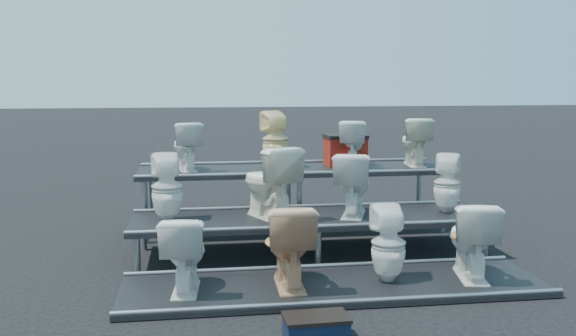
{
  "coord_description": "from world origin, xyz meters",
  "views": [
    {
      "loc": [
        -1.36,
        -7.32,
        2.08
      ],
      "look_at": [
        -0.26,
        0.1,
        1.03
      ],
      "focal_mm": 40.0,
      "sensor_mm": 36.0,
      "label": 1
    }
  ],
  "objects": [
    {
      "name": "toilet_5",
      "position": [
        -0.5,
        0.0,
        0.89
      ],
      "size": [
        0.77,
        0.96,
        0.85
      ],
      "primitive_type": "imported",
      "rotation": [
        0.0,
        0.0,
        3.55
      ],
      "color": "white",
      "rests_on": "tier_mid"
    },
    {
      "name": "toilet_10",
      "position": [
        0.82,
        1.3,
        1.19
      ],
      "size": [
        0.52,
        0.71,
        0.65
      ],
      "primitive_type": "imported",
      "rotation": [
        0.0,
        0.0,
        2.88
      ],
      "color": "white",
      "rests_on": "tier_back"
    },
    {
      "name": "step_stool",
      "position": [
        -0.42,
        -2.52,
        0.09
      ],
      "size": [
        0.51,
        0.31,
        0.18
      ],
      "primitive_type": "cube",
      "rotation": [
        0.0,
        0.0,
        0.03
      ],
      "color": "black",
      "rests_on": "ground"
    },
    {
      "name": "tier_back",
      "position": [
        0.0,
        1.3,
        0.43
      ],
      "size": [
        4.2,
        1.2,
        0.86
      ],
      "primitive_type": "cube",
      "color": "black",
      "rests_on": "ground"
    },
    {
      "name": "toilet_6",
      "position": [
        0.51,
        0.0,
        0.84
      ],
      "size": [
        0.65,
        0.85,
        0.76
      ],
      "primitive_type": "imported",
      "rotation": [
        0.0,
        0.0,
        2.8
      ],
      "color": "white",
      "rests_on": "tier_mid"
    },
    {
      "name": "red_crate",
      "position": [
        0.76,
        1.46,
        1.05
      ],
      "size": [
        0.56,
        0.45,
        0.39
      ],
      "primitive_type": "cube",
      "rotation": [
        0.0,
        0.0,
        0.04
      ],
      "color": "#9B2610",
      "rests_on": "tier_back"
    },
    {
      "name": "toilet_8",
      "position": [
        -1.46,
        1.3,
        1.19
      ],
      "size": [
        0.48,
        0.69,
        0.65
      ],
      "primitive_type": "imported",
      "rotation": [
        0.0,
        0.0,
        3.33
      ],
      "color": "white",
      "rests_on": "tier_back"
    },
    {
      "name": "toilet_9",
      "position": [
        -0.25,
        1.3,
        1.25
      ],
      "size": [
        0.42,
        0.43,
        0.79
      ],
      "primitive_type": "imported",
      "rotation": [
        0.0,
        0.0,
        3.36
      ],
      "color": "beige",
      "rests_on": "tier_back"
    },
    {
      "name": "toilet_11",
      "position": [
        1.73,
        1.3,
        1.2
      ],
      "size": [
        0.45,
        0.7,
        0.68
      ],
      "primitive_type": "imported",
      "rotation": [
        0.0,
        0.0,
        3.03
      ],
      "color": "white",
      "rests_on": "tier_back"
    },
    {
      "name": "tier_mid",
      "position": [
        0.0,
        0.0,
        0.23
      ],
      "size": [
        4.2,
        1.2,
        0.46
      ],
      "primitive_type": "cube",
      "color": "black",
      "rests_on": "ground"
    },
    {
      "name": "toilet_0",
      "position": [
        -1.47,
        -1.3,
        0.43
      ],
      "size": [
        0.48,
        0.76,
        0.75
      ],
      "primitive_type": "imported",
      "rotation": [
        0.0,
        0.0,
        3.06
      ],
      "color": "white",
      "rests_on": "tier_front"
    },
    {
      "name": "toilet_1",
      "position": [
        -0.46,
        -1.3,
        0.48
      ],
      "size": [
        0.49,
        0.83,
        0.83
      ],
      "primitive_type": "imported",
      "rotation": [
        0.0,
        0.0,
        3.11
      ],
      "color": "tan",
      "rests_on": "tier_front"
    },
    {
      "name": "toilet_4",
      "position": [
        -1.67,
        0.0,
        0.85
      ],
      "size": [
        0.39,
        0.4,
        0.78
      ],
      "primitive_type": "imported",
      "rotation": [
        0.0,
        0.0,
        3.27
      ],
      "color": "white",
      "rests_on": "tier_mid"
    },
    {
      "name": "toilet_2",
      "position": [
        0.55,
        -1.3,
        0.45
      ],
      "size": [
        0.37,
        0.38,
        0.77
      ],
      "primitive_type": "imported",
      "rotation": [
        0.0,
        0.0,
        3.08
      ],
      "color": "white",
      "rests_on": "tier_front"
    },
    {
      "name": "tier_front",
      "position": [
        0.0,
        -1.3,
        0.03
      ],
      "size": [
        4.2,
        1.2,
        0.06
      ],
      "primitive_type": "cube",
      "color": "black",
      "rests_on": "ground"
    },
    {
      "name": "toilet_7",
      "position": [
        1.69,
        0.0,
        0.82
      ],
      "size": [
        0.43,
        0.43,
        0.72
      ],
      "primitive_type": "imported",
      "rotation": [
        0.0,
        0.0,
        2.73
      ],
      "color": "white",
      "rests_on": "tier_mid"
    },
    {
      "name": "toilet_3",
      "position": [
        1.42,
        -1.3,
        0.46
      ],
      "size": [
        0.6,
        0.86,
        0.8
      ],
      "primitive_type": "imported",
      "rotation": [
        0.0,
        0.0,
        2.94
      ],
      "color": "white",
      "rests_on": "tier_front"
    },
    {
      "name": "ground",
      "position": [
        0.0,
        0.0,
        0.0
      ],
      "size": [
        80.0,
        80.0,
        0.0
      ],
      "primitive_type": "plane",
      "color": "black",
      "rests_on": "ground"
    }
  ]
}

